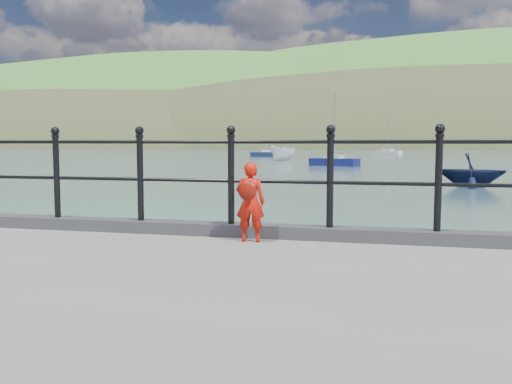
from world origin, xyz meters
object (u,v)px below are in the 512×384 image
(railing, at_px, (280,169))
(launch_white, at_px, (282,153))
(child, at_px, (250,201))
(sailboat_left, at_px, (266,154))
(sailboat_deep, at_px, (388,152))
(sailboat_port, at_px, (334,162))
(launch_navy, at_px, (471,170))

(railing, distance_m, launch_white, 57.23)
(railing, bearing_deg, child, -129.12)
(sailboat_left, distance_m, sailboat_deep, 28.45)
(launch_white, xyz_separation_m, sailboat_port, (7.26, -12.60, -0.55))
(sailboat_port, bearing_deg, launch_navy, -45.35)
(railing, bearing_deg, sailboat_left, 102.66)
(launch_white, bearing_deg, sailboat_deep, 95.53)
(sailboat_deep, bearing_deg, sailboat_port, -60.78)
(child, height_order, sailboat_left, sailboat_left)
(launch_navy, bearing_deg, sailboat_port, 33.39)
(child, xyz_separation_m, sailboat_deep, (1.63, 96.23, -1.13))
(railing, relative_size, launch_navy, 5.88)
(sailboat_left, xyz_separation_m, sailboat_deep, (17.92, 22.09, 0.00))
(child, height_order, launch_white, child)
(launch_navy, distance_m, sailboat_left, 56.65)
(sailboat_port, bearing_deg, sailboat_left, 136.64)
(sailboat_deep, bearing_deg, launch_navy, -52.54)
(launch_white, height_order, sailboat_left, sailboat_left)
(railing, height_order, launch_white, railing)
(child, distance_m, launch_navy, 22.52)
(railing, distance_m, sailboat_left, 75.65)
(launch_navy, distance_m, sailboat_deep, 74.49)
(railing, relative_size, sailboat_left, 2.55)
(sailboat_left, bearing_deg, railing, -97.37)
(child, height_order, sailboat_port, sailboat_port)
(child, distance_m, sailboat_port, 44.08)
(sailboat_left, bearing_deg, launch_navy, -87.43)
(child, xyz_separation_m, launch_navy, (5.47, 21.84, -0.66))
(launch_white, distance_m, sailboat_port, 14.55)
(railing, distance_m, child, 0.56)
(sailboat_left, height_order, sailboat_port, sailboat_left)
(railing, relative_size, sailboat_port, 2.64)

